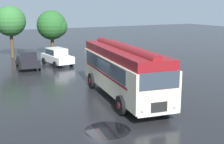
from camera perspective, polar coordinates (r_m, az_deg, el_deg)
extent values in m
plane|color=black|center=(20.26, -0.60, -4.78)|extent=(120.00, 120.00, 0.00)
cube|color=beige|center=(20.04, 2.01, -0.24)|extent=(3.98, 10.26, 2.10)
cube|color=maroon|center=(19.80, 2.04, 3.52)|extent=(3.76, 10.04, 0.56)
cylinder|color=maroon|center=(19.76, 2.04, 4.26)|extent=(2.03, 9.48, 0.60)
cube|color=#2D3842|center=(20.68, 4.99, 1.72)|extent=(1.25, 7.91, 0.84)
cube|color=#2D3842|center=(19.79, -1.71, 1.29)|extent=(1.25, 7.91, 0.84)
cube|color=maroon|center=(20.69, 5.07, 0.20)|extent=(1.27, 8.11, 0.12)
cube|color=maroon|center=(19.81, -1.61, -0.30)|extent=(1.27, 8.11, 0.12)
cube|color=#2D3842|center=(15.44, 8.76, -1.60)|extent=(2.18, 0.37, 0.88)
cube|color=black|center=(15.82, 8.60, -6.43)|extent=(0.90, 0.20, 0.56)
cube|color=silver|center=(15.91, 8.60, -7.58)|extent=(2.36, 0.46, 0.16)
sphere|color=white|center=(16.24, 11.45, -6.15)|extent=(0.22, 0.22, 0.22)
sphere|color=white|center=(15.44, 5.64, -6.94)|extent=(0.22, 0.22, 0.22)
cylinder|color=black|center=(18.12, 9.40, -5.19)|extent=(0.44, 1.13, 1.10)
cylinder|color=maroon|center=(18.12, 9.40, -5.19)|extent=(0.37, 0.43, 0.39)
cylinder|color=black|center=(17.07, 1.66, -6.12)|extent=(0.44, 1.13, 1.10)
cylinder|color=maroon|center=(17.07, 1.66, -6.12)|extent=(0.37, 0.43, 0.39)
cylinder|color=black|center=(23.37, 2.39, -1.08)|extent=(0.44, 1.13, 1.10)
cylinder|color=maroon|center=(23.37, 2.39, -1.08)|extent=(0.37, 0.43, 0.39)
cylinder|color=black|center=(22.57, -3.76, -1.58)|extent=(0.44, 1.13, 1.10)
cylinder|color=maroon|center=(22.57, -3.76, -1.58)|extent=(0.37, 0.43, 0.39)
cube|color=black|center=(30.64, -15.18, 1.91)|extent=(2.11, 4.35, 0.70)
cube|color=black|center=(30.68, -15.28, 3.19)|extent=(1.71, 2.32, 0.64)
cube|color=#2D3842|center=(30.77, -13.88, 3.29)|extent=(0.22, 1.92, 0.50)
cube|color=#2D3842|center=(30.60, -16.69, 3.09)|extent=(0.22, 1.92, 0.50)
cylinder|color=black|center=(29.55, -13.13, 0.96)|extent=(0.26, 0.66, 0.64)
cylinder|color=black|center=(29.34, -16.52, 0.70)|extent=(0.26, 0.66, 0.64)
cylinder|color=black|center=(32.08, -13.88, 1.80)|extent=(0.26, 0.66, 0.64)
cylinder|color=black|center=(31.89, -17.01, 1.56)|extent=(0.26, 0.66, 0.64)
cube|color=silver|center=(31.72, -9.98, 2.50)|extent=(2.25, 4.39, 0.70)
cube|color=silver|center=(31.75, -10.15, 3.72)|extent=(1.78, 2.36, 0.64)
cube|color=#2D3842|center=(32.08, -8.92, 3.85)|extent=(0.28, 1.92, 0.50)
cube|color=#2D3842|center=(31.43, -11.39, 3.59)|extent=(0.28, 1.92, 0.50)
cylinder|color=black|center=(31.02, -7.45, 1.71)|extent=(0.28, 0.66, 0.64)
cylinder|color=black|center=(30.25, -10.38, 1.34)|extent=(0.28, 0.66, 0.64)
cylinder|color=black|center=(33.31, -9.57, 2.36)|extent=(0.28, 0.66, 0.64)
cylinder|color=black|center=(32.59, -12.35, 2.03)|extent=(0.28, 0.66, 0.64)
cylinder|color=#4C3823|center=(37.45, -17.83, 4.72)|extent=(0.36, 0.36, 2.84)
sphere|color=#2D662D|center=(37.22, -18.10, 8.86)|extent=(3.43, 3.43, 3.43)
sphere|color=#2D662D|center=(37.21, -18.05, 8.99)|extent=(2.58, 2.58, 2.58)
cylinder|color=#4C3823|center=(38.35, -10.84, 4.80)|extent=(0.39, 0.39, 2.24)
sphere|color=#235623|center=(38.13, -10.99, 8.42)|extent=(3.48, 3.48, 3.48)
sphere|color=#235623|center=(38.02, -10.05, 8.18)|extent=(2.50, 2.50, 2.50)
cylinder|color=black|center=(15.28, -0.85, -10.56)|extent=(2.25, 2.25, 0.01)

